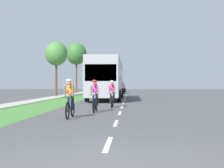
{
  "coord_description": "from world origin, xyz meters",
  "views": [
    {
      "loc": [
        0.5,
        -5.35,
        1.36
      ],
      "look_at": [
        -0.84,
        17.04,
        1.38
      ],
      "focal_mm": 49.19,
      "sensor_mm": 36.0,
      "label": 1
    }
  ],
  "objects": [
    {
      "name": "cyclist_lead",
      "position": [
        -1.92,
        6.85,
        0.81
      ],
      "size": [
        0.42,
        1.72,
        1.58
      ],
      "color": "black",
      "rests_on": "ground_plane"
    },
    {
      "name": "ground_plane",
      "position": [
        0.0,
        20.0,
        0.0
      ],
      "size": [
        120.0,
        120.0,
        0.0
      ],
      "primitive_type": "plane",
      "color": "#4C4C4F"
    },
    {
      "name": "grass_verge",
      "position": [
        -5.01,
        20.0,
        0.0
      ],
      "size": [
        2.94,
        70.0,
        0.01
      ],
      "primitive_type": "cube",
      "color": "#478438",
      "rests_on": "ground_plane"
    },
    {
      "name": "cyclist_trailing",
      "position": [
        -1.21,
        9.49,
        0.81
      ],
      "size": [
        0.42,
        1.72,
        1.58
      ],
      "color": "black",
      "rests_on": "ground_plane"
    },
    {
      "name": "street_tree_far",
      "position": [
        -7.71,
        40.94,
        5.99
      ],
      "size": [
        3.06,
        3.06,
        7.7
      ],
      "color": "brown",
      "rests_on": "ground_plane"
    },
    {
      "name": "cyclist_distant",
      "position": [
        -0.55,
        12.45,
        0.81
      ],
      "size": [
        0.42,
        1.72,
        1.58
      ],
      "color": "black",
      "rests_on": "ground_plane"
    },
    {
      "name": "bus_silver",
      "position": [
        -1.59,
        21.95,
        1.98
      ],
      "size": [
        2.78,
        11.6,
        3.48
      ],
      "color": "#A5A8AD",
      "rests_on": "ground_plane"
    },
    {
      "name": "sidewalk_concrete",
      "position": [
        -7.25,
        20.0,
        0.0
      ],
      "size": [
        1.53,
        70.0,
        0.1
      ],
      "primitive_type": "cube",
      "color": "#B2ADA3",
      "rests_on": "ground_plane"
    },
    {
      "name": "suv_maroon",
      "position": [
        -1.42,
        39.58,
        0.95
      ],
      "size": [
        2.15,
        4.7,
        1.79
      ],
      "color": "maroon",
      "rests_on": "ground_plane"
    },
    {
      "name": "lane_markings_center",
      "position": [
        0.0,
        24.0,
        0.0
      ],
      "size": [
        0.12,
        54.07,
        0.01
      ],
      "color": "white",
      "rests_on": "ground_plane"
    },
    {
      "name": "sedan_blue",
      "position": [
        -1.34,
        49.67,
        0.77
      ],
      "size": [
        1.98,
        4.3,
        1.52
      ],
      "color": "#23389E",
      "rests_on": "ground_plane"
    },
    {
      "name": "street_tree_near",
      "position": [
        -7.79,
        28.54,
        4.76
      ],
      "size": [
        2.48,
        2.48,
        6.16
      ],
      "color": "brown",
      "rests_on": "ground_plane"
    }
  ]
}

